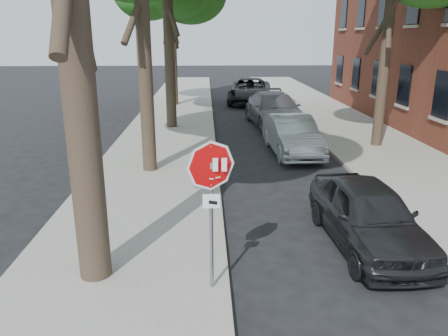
{
  "coord_description": "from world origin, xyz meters",
  "views": [
    {
      "loc": [
        -0.77,
        -6.64,
        4.29
      ],
      "look_at": [
        -0.46,
        0.71,
        2.05
      ],
      "focal_mm": 35.0,
      "sensor_mm": 36.0,
      "label": 1
    }
  ],
  "objects_px": {
    "car_c": "(275,110)",
    "stop_sign": "(211,188)",
    "car_a": "(368,215)",
    "car_b": "(292,135)",
    "car_d": "(250,91)"
  },
  "relations": [
    {
      "from": "car_d",
      "to": "car_b",
      "type": "bearing_deg",
      "value": -80.69
    },
    {
      "from": "car_a",
      "to": "car_b",
      "type": "height_order",
      "value": "car_b"
    },
    {
      "from": "car_a",
      "to": "car_b",
      "type": "xyz_separation_m",
      "value": [
        -0.15,
        7.53,
        0.02
      ]
    },
    {
      "from": "stop_sign",
      "to": "car_a",
      "type": "height_order",
      "value": "stop_sign"
    },
    {
      "from": "stop_sign",
      "to": "car_c",
      "type": "distance_m",
      "value": 14.93
    },
    {
      "from": "car_a",
      "to": "car_c",
      "type": "xyz_separation_m",
      "value": [
        0.0,
        12.8,
        0.11
      ]
    },
    {
      "from": "car_a",
      "to": "car_d",
      "type": "relative_size",
      "value": 0.7
    },
    {
      "from": "car_c",
      "to": "stop_sign",
      "type": "bearing_deg",
      "value": -108.01
    },
    {
      "from": "car_b",
      "to": "car_c",
      "type": "bearing_deg",
      "value": 85.45
    },
    {
      "from": "car_c",
      "to": "car_d",
      "type": "bearing_deg",
      "value": 88.27
    },
    {
      "from": "car_b",
      "to": "car_c",
      "type": "height_order",
      "value": "car_c"
    },
    {
      "from": "car_c",
      "to": "car_a",
      "type": "bearing_deg",
      "value": -95.2
    },
    {
      "from": "car_a",
      "to": "car_c",
      "type": "relative_size",
      "value": 0.74
    },
    {
      "from": "stop_sign",
      "to": "car_d",
      "type": "height_order",
      "value": "stop_sign"
    },
    {
      "from": "stop_sign",
      "to": "car_b",
      "type": "xyz_separation_m",
      "value": [
        3.15,
        9.24,
        -1.24
      ]
    }
  ]
}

